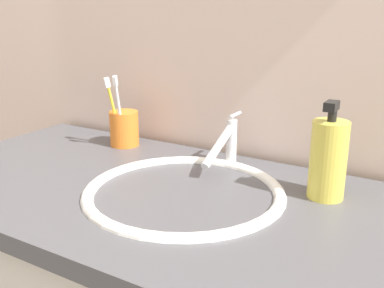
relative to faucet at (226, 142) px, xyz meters
The scene contains 7 objects.
tiled_wall_back 0.27m from the faucet, 75.01° to the left, with size 2.46×0.04×2.40m, color beige.
sink_basin 0.20m from the faucet, 90.00° to the right, with size 0.39×0.39×0.09m.
faucet is the anchor object (origin of this frame).
toothbrush_cup 0.29m from the faucet, behind, with size 0.07×0.07×0.09m, color orange.
toothbrush_yellow 0.31m from the faucet, behind, with size 0.03×0.04×0.17m.
toothbrush_white 0.29m from the faucet, behind, with size 0.02×0.05×0.18m.
soap_dispenser 0.24m from the faucet, 13.69° to the right, with size 0.07×0.07×0.18m.
Camera 1 is at (0.39, -0.66, 1.25)m, focal length 42.24 mm.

